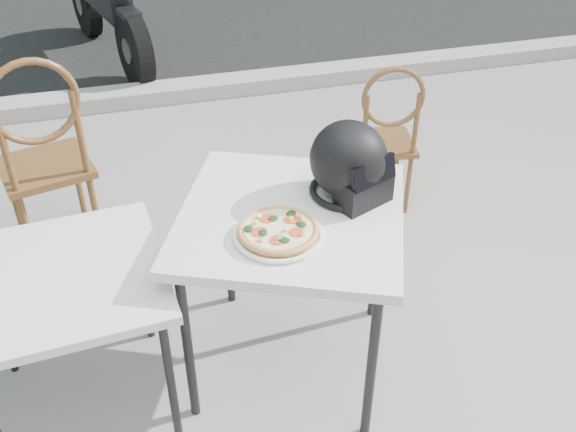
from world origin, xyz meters
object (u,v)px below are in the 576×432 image
object	(u,v)px
pizza	(278,230)
cafe_chair_side	(42,149)
helmet	(350,165)
cafe_chair_main	(386,130)
plate	(278,235)
cafe_table_side	(62,288)
motorcycle	(105,8)
cafe_table_main	(291,228)

from	to	relation	value
pizza	cafe_chair_side	distance (m)	1.53
helmet	cafe_chair_main	world-z (taller)	helmet
plate	helmet	size ratio (longest dim) A/B	0.86
cafe_table_side	motorcycle	bearing A→B (deg)	85.55
cafe_chair_side	motorcycle	distance (m)	2.91
cafe_chair_main	motorcycle	world-z (taller)	motorcycle
plate	cafe_chair_main	world-z (taller)	cafe_chair_main
pizza	helmet	distance (m)	0.41
cafe_chair_main	cafe_table_main	bearing A→B (deg)	61.10
cafe_table_main	pizza	bearing A→B (deg)	-122.40
helmet	motorcycle	distance (m)	4.03
plate	cafe_chair_main	xyz separation A→B (m)	(0.94, 1.17, -0.30)
cafe_chair_side	helmet	bearing A→B (deg)	125.13
cafe_chair_main	cafe_table_side	xyz separation A→B (m)	(-1.72, -1.04, 0.12)
cafe_table_main	plate	xyz separation A→B (m)	(-0.09, -0.14, 0.08)
cafe_chair_side	plate	bearing A→B (deg)	110.96
plate	motorcycle	bearing A→B (deg)	96.50
helmet	cafe_chair_main	distance (m)	1.22
helmet	motorcycle	bearing A→B (deg)	79.02
helmet	cafe_table_side	world-z (taller)	helmet
plate	cafe_chair_side	size ratio (longest dim) A/B	0.30
cafe_chair_main	cafe_table_side	bearing A→B (deg)	41.84
motorcycle	cafe_table_main	bearing A→B (deg)	-96.06
cafe_table_main	pizza	size ratio (longest dim) A/B	2.88
cafe_table_main	cafe_chair_main	bearing A→B (deg)	50.39
pizza	motorcycle	bearing A→B (deg)	96.50
pizza	cafe_chair_main	bearing A→B (deg)	51.18
cafe_table_side	motorcycle	distance (m)	4.00
helmet	motorcycle	xyz separation A→B (m)	(-0.81, 3.91, -0.48)
cafe_table_main	cafe_chair_main	size ratio (longest dim) A/B	1.20
plate	cafe_chair_side	distance (m)	1.53
pizza	cafe_chair_main	xyz separation A→B (m)	(0.94, 1.17, -0.32)
cafe_table_main	helmet	xyz separation A→B (m)	(0.25, 0.06, 0.21)
cafe_table_side	cafe_chair_side	distance (m)	1.11
cafe_table_main	motorcycle	world-z (taller)	motorcycle
cafe_table_main	cafe_chair_side	distance (m)	1.47
cafe_table_main	cafe_chair_side	size ratio (longest dim) A/B	0.98
cafe_table_side	pizza	bearing A→B (deg)	-9.66
pizza	helmet	size ratio (longest dim) A/B	0.96
cafe_chair_side	motorcycle	world-z (taller)	cafe_chair_side
cafe_table_main	cafe_chair_side	bearing A→B (deg)	131.40
motorcycle	cafe_table_side	bearing A→B (deg)	-108.50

